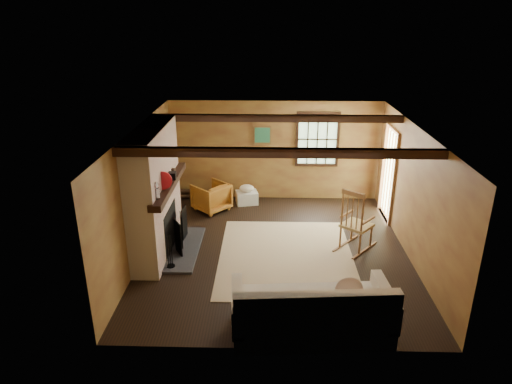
{
  "coord_description": "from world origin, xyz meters",
  "views": [
    {
      "loc": [
        -0.15,
        -7.77,
        4.28
      ],
      "look_at": [
        -0.38,
        0.4,
        1.06
      ],
      "focal_mm": 32.0,
      "sensor_mm": 36.0,
      "label": 1
    }
  ],
  "objects_px": {
    "rocking_chair": "(356,224)",
    "laundry_basket": "(247,198)",
    "fireplace": "(156,197)",
    "sofa": "(312,314)",
    "armchair": "(211,197)"
  },
  "relations": [
    {
      "from": "fireplace",
      "to": "rocking_chair",
      "type": "bearing_deg",
      "value": 2.42
    },
    {
      "from": "armchair",
      "to": "fireplace",
      "type": "bearing_deg",
      "value": 21.73
    },
    {
      "from": "armchair",
      "to": "sofa",
      "type": "bearing_deg",
      "value": 67.44
    },
    {
      "from": "rocking_chair",
      "to": "armchair",
      "type": "bearing_deg",
      "value": 9.47
    },
    {
      "from": "laundry_basket",
      "to": "armchair",
      "type": "distance_m",
      "value": 0.92
    },
    {
      "from": "fireplace",
      "to": "sofa",
      "type": "xyz_separation_m",
      "value": [
        2.72,
        -2.4,
        -0.78
      ]
    },
    {
      "from": "sofa",
      "to": "armchair",
      "type": "distance_m",
      "value": 4.76
    },
    {
      "from": "fireplace",
      "to": "laundry_basket",
      "type": "distance_m",
      "value": 2.99
    },
    {
      "from": "rocking_chair",
      "to": "laundry_basket",
      "type": "height_order",
      "value": "rocking_chair"
    },
    {
      "from": "armchair",
      "to": "laundry_basket",
      "type": "bearing_deg",
      "value": 160.65
    },
    {
      "from": "rocking_chair",
      "to": "laundry_basket",
      "type": "distance_m",
      "value": 3.12
    },
    {
      "from": "sofa",
      "to": "laundry_basket",
      "type": "height_order",
      "value": "sofa"
    },
    {
      "from": "laundry_basket",
      "to": "armchair",
      "type": "height_order",
      "value": "armchair"
    },
    {
      "from": "fireplace",
      "to": "rocking_chair",
      "type": "xyz_separation_m",
      "value": [
        3.76,
        0.16,
        -0.58
      ]
    },
    {
      "from": "fireplace",
      "to": "laundry_basket",
      "type": "relative_size",
      "value": 4.8
    }
  ]
}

